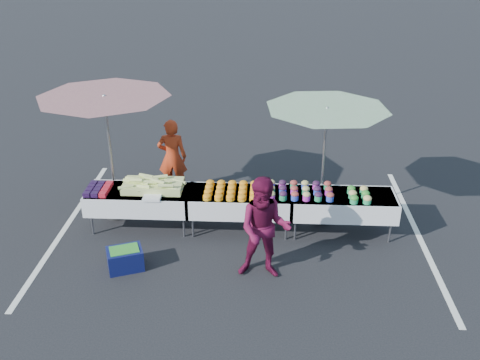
{
  "coord_description": "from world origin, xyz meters",
  "views": [
    {
      "loc": [
        0.43,
        -8.35,
        5.07
      ],
      "look_at": [
        0.0,
        0.0,
        1.0
      ],
      "focal_mm": 40.0,
      "sensor_mm": 36.0,
      "label": 1
    }
  ],
  "objects_px": {
    "table_left": "(140,199)",
    "vendor": "(172,157)",
    "storage_bin": "(125,258)",
    "umbrella_right": "(327,118)",
    "customer": "(265,229)",
    "table_right": "(342,204)",
    "umbrella_left": "(105,107)",
    "table_center": "(240,201)"
  },
  "relations": [
    {
      "from": "table_center",
      "to": "table_right",
      "type": "relative_size",
      "value": 1.0
    },
    {
      "from": "table_right",
      "to": "customer",
      "type": "relative_size",
      "value": 1.1
    },
    {
      "from": "table_left",
      "to": "vendor",
      "type": "bearing_deg",
      "value": 75.27
    },
    {
      "from": "storage_bin",
      "to": "umbrella_left",
      "type": "bearing_deg",
      "value": 87.74
    },
    {
      "from": "umbrella_left",
      "to": "vendor",
      "type": "bearing_deg",
      "value": 47.03
    },
    {
      "from": "table_left",
      "to": "vendor",
      "type": "height_order",
      "value": "vendor"
    },
    {
      "from": "vendor",
      "to": "table_center",
      "type": "bearing_deg",
      "value": 132.83
    },
    {
      "from": "table_left",
      "to": "umbrella_left",
      "type": "bearing_deg",
      "value": 144.62
    },
    {
      "from": "table_right",
      "to": "umbrella_left",
      "type": "height_order",
      "value": "umbrella_left"
    },
    {
      "from": "table_center",
      "to": "customer",
      "type": "xyz_separation_m",
      "value": [
        0.45,
        -1.36,
        0.26
      ]
    },
    {
      "from": "vendor",
      "to": "umbrella_left",
      "type": "distance_m",
      "value": 1.93
    },
    {
      "from": "umbrella_right",
      "to": "storage_bin",
      "type": "distance_m",
      "value": 4.11
    },
    {
      "from": "table_center",
      "to": "table_right",
      "type": "height_order",
      "value": "same"
    },
    {
      "from": "table_center",
      "to": "vendor",
      "type": "xyz_separation_m",
      "value": [
        -1.43,
        1.4,
        0.21
      ]
    },
    {
      "from": "table_left",
      "to": "table_right",
      "type": "height_order",
      "value": "same"
    },
    {
      "from": "table_left",
      "to": "table_right",
      "type": "distance_m",
      "value": 3.6
    },
    {
      "from": "table_right",
      "to": "vendor",
      "type": "xyz_separation_m",
      "value": [
        -3.23,
        1.4,
        0.21
      ]
    },
    {
      "from": "vendor",
      "to": "umbrella_right",
      "type": "relative_size",
      "value": 0.59
    },
    {
      "from": "vendor",
      "to": "storage_bin",
      "type": "distance_m",
      "value": 2.79
    },
    {
      "from": "storage_bin",
      "to": "vendor",
      "type": "bearing_deg",
      "value": 61.45
    },
    {
      "from": "table_left",
      "to": "table_right",
      "type": "xyz_separation_m",
      "value": [
        3.6,
        0.0,
        0.0
      ]
    },
    {
      "from": "vendor",
      "to": "umbrella_right",
      "type": "bearing_deg",
      "value": 158.84
    },
    {
      "from": "table_right",
      "to": "table_left",
      "type": "bearing_deg",
      "value": 180.0
    },
    {
      "from": "customer",
      "to": "storage_bin",
      "type": "bearing_deg",
      "value": -178.52
    },
    {
      "from": "umbrella_right",
      "to": "storage_bin",
      "type": "relative_size",
      "value": 4.09
    },
    {
      "from": "table_center",
      "to": "table_left",
      "type": "bearing_deg",
      "value": 180.0
    },
    {
      "from": "storage_bin",
      "to": "umbrella_right",
      "type": "bearing_deg",
      "value": 6.93
    },
    {
      "from": "customer",
      "to": "table_left",
      "type": "bearing_deg",
      "value": 151.86
    },
    {
      "from": "table_center",
      "to": "vendor",
      "type": "height_order",
      "value": "vendor"
    },
    {
      "from": "table_right",
      "to": "storage_bin",
      "type": "height_order",
      "value": "table_right"
    },
    {
      "from": "customer",
      "to": "umbrella_left",
      "type": "height_order",
      "value": "umbrella_left"
    },
    {
      "from": "table_left",
      "to": "umbrella_left",
      "type": "xyz_separation_m",
      "value": [
        -0.56,
        0.4,
        1.58
      ]
    },
    {
      "from": "table_right",
      "to": "storage_bin",
      "type": "distance_m",
      "value": 3.83
    },
    {
      "from": "customer",
      "to": "umbrella_left",
      "type": "relative_size",
      "value": 0.67
    },
    {
      "from": "vendor",
      "to": "customer",
      "type": "height_order",
      "value": "customer"
    },
    {
      "from": "table_center",
      "to": "customer",
      "type": "relative_size",
      "value": 1.1
    },
    {
      "from": "customer",
      "to": "storage_bin",
      "type": "height_order",
      "value": "customer"
    },
    {
      "from": "umbrella_left",
      "to": "umbrella_right",
      "type": "xyz_separation_m",
      "value": [
        3.83,
        0.04,
        -0.15
      ]
    },
    {
      "from": "table_right",
      "to": "umbrella_right",
      "type": "height_order",
      "value": "umbrella_right"
    },
    {
      "from": "customer",
      "to": "umbrella_right",
      "type": "height_order",
      "value": "umbrella_right"
    },
    {
      "from": "vendor",
      "to": "customer",
      "type": "distance_m",
      "value": 3.34
    },
    {
      "from": "vendor",
      "to": "table_left",
      "type": "bearing_deg",
      "value": 72.46
    }
  ]
}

